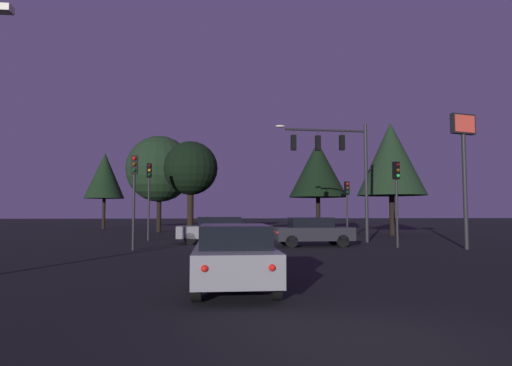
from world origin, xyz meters
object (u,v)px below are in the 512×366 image
(traffic_signal_mast_arm, at_px, (339,158))
(traffic_light_median, at_px, (149,186))
(traffic_light_far_side, at_px, (397,187))
(tree_lot_edge, at_px, (160,169))
(traffic_light_corner_left, at_px, (134,183))
(car_nearside_lane, at_px, (234,255))
(car_crossing_left, at_px, (313,231))
(tree_behind_sign, at_px, (318,170))
(traffic_light_corner_right, at_px, (347,198))
(store_sign_illuminated, at_px, (464,149))
(tree_right_cluster, at_px, (191,169))
(tree_left_far, at_px, (391,159))
(car_crossing_right, at_px, (217,229))
(tree_center_horizon, at_px, (105,176))

(traffic_signal_mast_arm, distance_m, traffic_light_median, 11.95)
(traffic_light_far_side, xyz_separation_m, tree_lot_edge, (-14.33, 17.86, 2.53))
(traffic_light_corner_left, bearing_deg, car_nearside_lane, -67.57)
(traffic_light_median, distance_m, car_crossing_left, 11.05)
(tree_behind_sign, bearing_deg, traffic_light_median, -140.86)
(traffic_light_corner_right, relative_size, traffic_light_far_side, 0.88)
(car_crossing_left, relative_size, store_sign_illuminated, 0.63)
(traffic_light_corner_right, bearing_deg, tree_behind_sign, 87.83)
(tree_right_cluster, bearing_deg, tree_behind_sign, 32.88)
(car_nearside_lane, xyz_separation_m, store_sign_illuminated, (11.65, 9.70, 4.09))
(traffic_light_far_side, height_order, tree_left_far, tree_left_far)
(traffic_signal_mast_arm, xyz_separation_m, car_crossing_right, (-7.23, 0.02, -4.24))
(traffic_light_median, bearing_deg, tree_behind_sign, 39.14)
(car_crossing_right, bearing_deg, car_crossing_left, -27.19)
(traffic_light_far_side, bearing_deg, car_crossing_right, 157.51)
(tree_lot_edge, bearing_deg, car_nearside_lane, -79.00)
(traffic_light_corner_right, xyz_separation_m, tree_right_cluster, (-10.73, 2.92, 2.19))
(traffic_signal_mast_arm, height_order, traffic_light_corner_right, traffic_signal_mast_arm)
(traffic_signal_mast_arm, xyz_separation_m, tree_lot_edge, (-12.40, 14.10, 0.59))
(car_nearside_lane, distance_m, tree_lot_edge, 29.73)
(traffic_light_far_side, bearing_deg, tree_center_horizon, 129.57)
(traffic_light_corner_left, distance_m, car_crossing_left, 9.42)
(traffic_light_far_side, height_order, tree_center_horizon, tree_center_horizon)
(car_crossing_right, height_order, tree_right_cluster, tree_right_cluster)
(tree_left_far, bearing_deg, car_nearside_lane, -120.78)
(tree_behind_sign, xyz_separation_m, tree_center_horizon, (-21.10, 8.06, -0.05))
(traffic_light_corner_right, xyz_separation_m, traffic_light_far_side, (0.35, -7.34, 0.34))
(tree_left_far, bearing_deg, tree_behind_sign, 122.83)
(traffic_light_far_side, distance_m, car_nearside_lane, 14.18)
(car_nearside_lane, relative_size, tree_right_cluster, 0.62)
(traffic_light_corner_right, relative_size, car_crossing_left, 0.93)
(traffic_light_far_side, xyz_separation_m, tree_center_horizon, (-21.07, 25.50, 2.52))
(traffic_light_median, height_order, car_crossing_right, traffic_light_median)
(traffic_light_corner_left, relative_size, traffic_light_corner_right, 1.17)
(traffic_light_corner_right, height_order, tree_lot_edge, tree_lot_edge)
(traffic_light_median, xyz_separation_m, tree_left_far, (17.72, 4.41, 2.46))
(car_crossing_left, distance_m, car_crossing_right, 5.67)
(tree_behind_sign, bearing_deg, traffic_light_corner_right, -92.17)
(tree_lot_edge, bearing_deg, traffic_light_median, -85.63)
(traffic_light_corner_left, bearing_deg, traffic_light_far_side, 1.66)
(traffic_signal_mast_arm, height_order, traffic_light_far_side, traffic_signal_mast_arm)
(traffic_signal_mast_arm, distance_m, car_crossing_right, 8.39)
(traffic_signal_mast_arm, bearing_deg, traffic_light_median, 166.79)
(traffic_light_corner_left, relative_size, tree_lot_edge, 0.52)
(car_crossing_right, distance_m, tree_right_cluster, 7.93)
(traffic_light_corner_right, height_order, car_crossing_right, traffic_light_corner_right)
(tree_behind_sign, bearing_deg, store_sign_illuminated, -81.19)
(car_crossing_left, bearing_deg, car_crossing_right, 152.81)
(tree_behind_sign, distance_m, tree_center_horizon, 22.59)
(car_crossing_left, bearing_deg, tree_behind_sign, 75.69)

